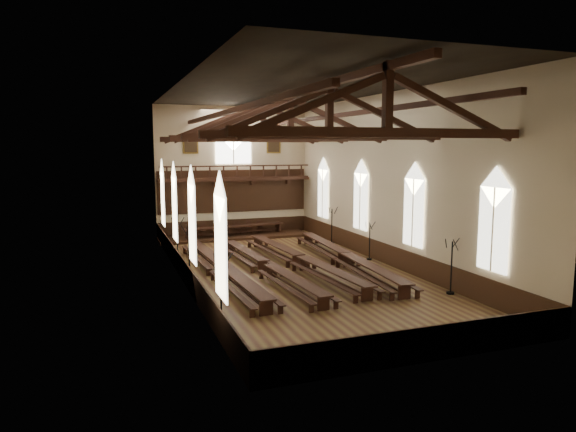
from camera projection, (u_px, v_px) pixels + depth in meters
name	position (u px, v px, depth m)	size (l,w,h in m)	color
ground	(291.00, 271.00, 28.67)	(26.00, 26.00, 0.00)	brown
room_walls	(291.00, 155.00, 27.80)	(26.00, 26.00, 26.00)	beige
wainscot_band	(291.00, 261.00, 28.59)	(12.00, 26.00, 1.20)	#351E10
side_windows	(291.00, 205.00, 28.17)	(11.85, 19.80, 4.50)	white
end_window	(233.00, 143.00, 39.72)	(2.80, 0.12, 3.80)	white
minstrels_gallery	(235.00, 185.00, 39.94)	(11.80, 1.24, 3.70)	#341810
portraits	(233.00, 144.00, 39.73)	(7.75, 0.09, 1.45)	brown
roof_trusses	(291.00, 122.00, 27.57)	(11.70, 25.70, 2.80)	#341810
refectory_row_a	(222.00, 267.00, 27.31)	(1.83, 14.42, 0.75)	#341810
refectory_row_b	(267.00, 265.00, 27.78)	(1.82, 14.08, 0.71)	#341810
refectory_row_c	(301.00, 259.00, 29.27)	(2.06, 14.64, 0.77)	#341810
refectory_row_d	(346.00, 256.00, 29.96)	(2.07, 14.78, 0.78)	#341810
dais	(235.00, 237.00, 39.15)	(11.40, 2.77, 0.18)	#351E10
high_table	(234.00, 227.00, 39.05)	(8.04, 1.90, 0.75)	#341810
high_chairs	(232.00, 227.00, 39.79)	(4.93, 0.43, 0.95)	#341810
candelabrum_left_near	(221.00, 304.00, 19.86)	(0.76, 0.88, 2.86)	black
candelabrum_left_mid	(189.00, 262.00, 27.06)	(0.87, 0.81, 2.86)	black
candelabrum_left_far	(178.00, 248.00, 31.21)	(0.80, 0.78, 2.67)	black
candelabrum_right_near	(451.00, 277.00, 24.10)	(0.80, 0.77, 2.67)	black
candelabrum_right_mid	(369.00, 248.00, 31.44)	(0.68, 0.72, 2.37)	black
candelabrum_right_far	(332.00, 233.00, 36.57)	(0.79, 0.79, 2.67)	black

